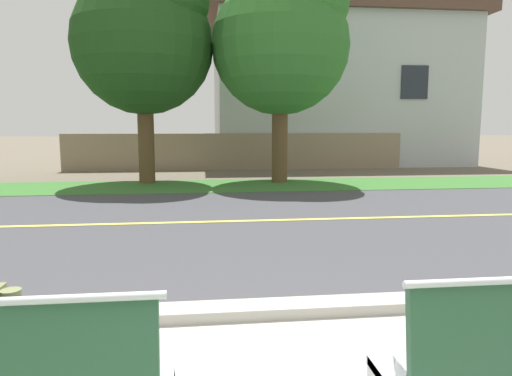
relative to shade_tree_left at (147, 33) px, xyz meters
The scene contains 9 objects.
ground_plane 6.37m from the shade_tree_left, 67.21° to the right, with size 140.00×140.00×0.00m, color #665B4C.
curb_edge 11.00m from the shade_tree_left, 79.66° to the right, with size 44.00×0.30×0.11m, color #ADA89E.
street_asphalt 7.47m from the shade_tree_left, 72.67° to the right, with size 52.00×8.00×0.01m, color #424247.
road_centre_line 7.46m from the shade_tree_left, 72.67° to the right, with size 48.00×0.14×0.01m, color #E0CC4C.
far_verge_grass 4.73m from the shade_tree_left, 25.06° to the right, with size 48.00×2.80×0.02m, color #38702D.
shade_tree_left is the anchor object (origin of this frame).
shade_tree_centre 3.93m from the shade_tree_left, ahead, with size 4.00×4.00×6.59m.
garden_wall 6.11m from the shade_tree_left, 54.84° to the left, with size 13.00×0.36×1.40m, color gray.
house_across_street 10.47m from the shade_tree_left, 43.91° to the left, with size 11.48×6.91×6.78m.
Camera 1 is at (-0.37, -1.59, 1.68)m, focal length 32.70 mm.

